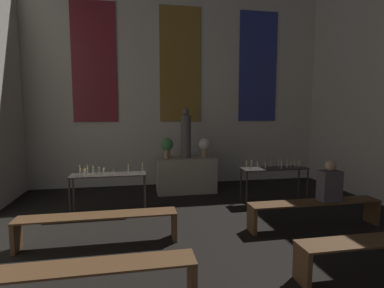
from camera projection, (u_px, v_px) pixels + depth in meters
wall_back at (180, 84)px, 8.22m from camera, size 8.22×0.16×5.46m
altar at (186, 175)px, 7.52m from camera, size 1.46×0.65×0.87m
statue at (186, 135)px, 7.41m from camera, size 0.25×0.25×1.23m
flower_vase_left at (167, 146)px, 7.35m from camera, size 0.31×0.31×0.50m
flower_vase_right at (205, 145)px, 7.52m from camera, size 0.31×0.31×0.50m
candle_rack_left at (108, 179)px, 5.96m from camera, size 1.47×0.42×0.98m
candle_rack_right at (274, 172)px, 6.63m from camera, size 1.47×0.42×0.97m
pew_third_left at (80, 277)px, 3.02m from camera, size 2.36×0.36×0.47m
pew_back_left at (98, 222)px, 4.53m from camera, size 2.36×0.36×0.47m
pew_back_right at (315, 208)px, 5.20m from camera, size 2.36×0.36×0.47m
person_seated at (330, 183)px, 5.20m from camera, size 0.36×0.24×0.72m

